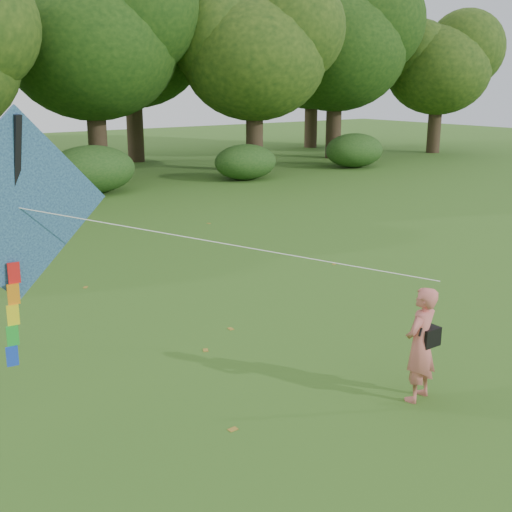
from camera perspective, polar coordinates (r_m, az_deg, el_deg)
ground at (r=9.86m, az=9.42°, el=-10.49°), size 100.00×100.00×0.00m
man_kite_flyer at (r=9.04m, az=14.40°, el=-7.62°), size 0.66×0.51×1.62m
crossbody_bag at (r=9.06m, az=15.07°, el=-6.87°), size 0.43×0.20×0.68m
flying_kite at (r=7.97m, az=-20.41°, el=3.73°), size 5.91×2.66×3.12m
tree_line at (r=30.19m, az=-21.16°, el=16.83°), size 54.70×15.30×9.48m
fallen_leaves at (r=13.80m, az=-11.22°, el=-2.97°), size 7.87×10.70×0.01m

